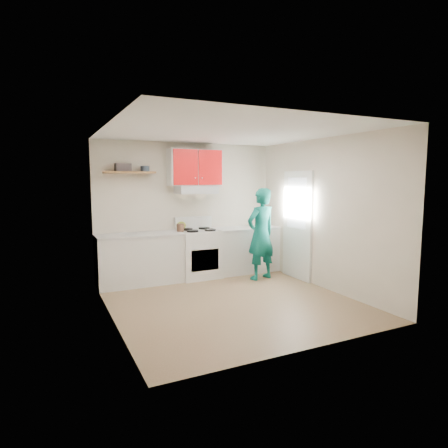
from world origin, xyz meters
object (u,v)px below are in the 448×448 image
tin (145,169)px  crock (180,228)px  kettle (181,226)px  stove (199,254)px  person (261,234)px

tin → crock: 1.27m
tin → kettle: 1.30m
tin → kettle: bearing=6.1°
stove → tin: bearing=171.0°
crock → person: bearing=-24.1°
stove → crock: 0.64m
stove → tin: 1.90m
crock → person: 1.52m
kettle → person: person is taller
tin → kettle: size_ratio=0.84×
crock → person: person is taller
crock → stove: bearing=0.7°
kettle → crock: bearing=-119.2°
stove → tin: size_ratio=5.68×
crock → kettle: bearing=67.1°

